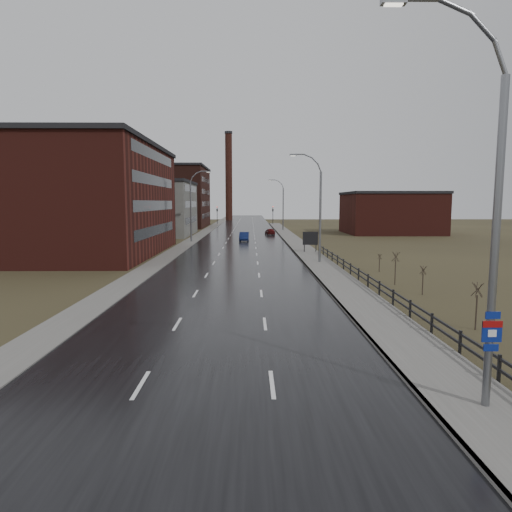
{
  "coord_description": "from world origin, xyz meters",
  "views": [
    {
      "loc": [
        1.55,
        -11.35,
        6.41
      ],
      "look_at": [
        1.9,
        17.46,
        3.0
      ],
      "focal_mm": 32.0,
      "sensor_mm": 36.0,
      "label": 1
    }
  ],
  "objects_px": {
    "car_near": "(244,237)",
    "car_far": "(270,232)",
    "billboard": "(310,239)",
    "streetlight_main": "(486,214)"
  },
  "relations": [
    {
      "from": "car_near",
      "to": "car_far",
      "type": "xyz_separation_m",
      "value": [
        4.85,
        13.9,
        -0.07
      ]
    },
    {
      "from": "billboard",
      "to": "car_near",
      "type": "height_order",
      "value": "billboard"
    },
    {
      "from": "billboard",
      "to": "car_far",
      "type": "bearing_deg",
      "value": 96.73
    },
    {
      "from": "streetlight_main",
      "to": "car_far",
      "type": "distance_m",
      "value": 75.75
    },
    {
      "from": "car_far",
      "to": "streetlight_main",
      "type": "bearing_deg",
      "value": 84.46
    },
    {
      "from": "streetlight_main",
      "to": "billboard",
      "type": "relative_size",
      "value": 4.48
    },
    {
      "from": "streetlight_main",
      "to": "billboard",
      "type": "xyz_separation_m",
      "value": [
        0.63,
        43.83,
        -4.27
      ]
    },
    {
      "from": "car_near",
      "to": "car_far",
      "type": "relative_size",
      "value": 1.15
    },
    {
      "from": "billboard",
      "to": "car_far",
      "type": "relative_size",
      "value": 0.71
    },
    {
      "from": "streetlight_main",
      "to": "billboard",
      "type": "height_order",
      "value": "streetlight_main"
    }
  ]
}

